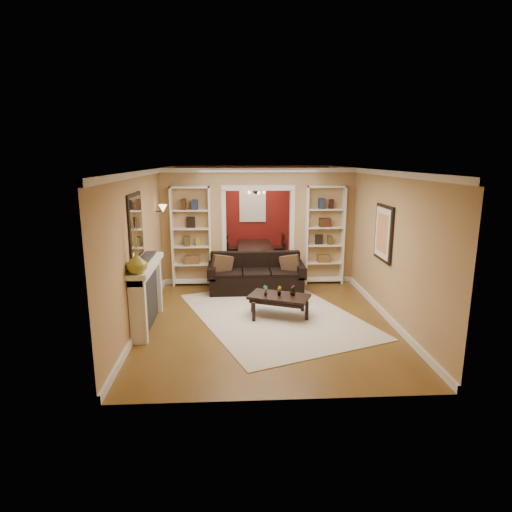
{
  "coord_description": "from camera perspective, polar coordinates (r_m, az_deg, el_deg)",
  "views": [
    {
      "loc": [
        -0.59,
        -8.72,
        2.91
      ],
      "look_at": [
        -0.16,
        -0.8,
        1.09
      ],
      "focal_mm": 30.0,
      "sensor_mm": 36.0,
      "label": 1
    }
  ],
  "objects": [
    {
      "name": "plant_center",
      "position": [
        7.99,
        3.1,
        -4.66
      ],
      "size": [
        0.1,
        0.11,
        0.18
      ],
      "primitive_type": "imported",
      "rotation": [
        0.0,
        0.0,
        1.8
      ],
      "color": "#336626",
      "rests_on": "coffee_table"
    },
    {
      "name": "wall_right",
      "position": [
        9.31,
        14.71,
        2.82
      ],
      "size": [
        0.0,
        8.0,
        8.0
      ],
      "primitive_type": "plane",
      "rotation": [
        1.57,
        0.0,
        -1.57
      ],
      "color": "tan",
      "rests_on": "ground"
    },
    {
      "name": "fireplace",
      "position": [
        7.74,
        -14.2,
        -5.04
      ],
      "size": [
        0.32,
        1.7,
        1.16
      ],
      "primitive_type": "cube",
      "color": "white",
      "rests_on": "floor"
    },
    {
      "name": "area_rug",
      "position": [
        8.21,
        2.45,
        -7.84
      ],
      "size": [
        3.85,
        4.47,
        0.01
      ],
      "primitive_type": "cube",
      "rotation": [
        0.0,
        0.0,
        0.37
      ],
      "color": "beige",
      "rests_on": "floor"
    },
    {
      "name": "plant_left",
      "position": [
        7.96,
        1.28,
        -4.6
      ],
      "size": [
        0.13,
        0.12,
        0.2
      ],
      "primitive_type": "imported",
      "rotation": [
        0.0,
        0.0,
        0.57
      ],
      "color": "#336626",
      "rests_on": "coffee_table"
    },
    {
      "name": "dining_chair_sw",
      "position": [
        12.02,
        -2.73,
        0.98
      ],
      "size": [
        0.43,
        0.43,
        0.86
      ],
      "primitive_type": "cube",
      "rotation": [
        0.0,
        0.0,
        1.58
      ],
      "color": "black",
      "rests_on": "floor"
    },
    {
      "name": "dining_chair_nw",
      "position": [
        11.44,
        -2.7,
        0.18
      ],
      "size": [
        0.47,
        0.47,
        0.79
      ],
      "primitive_type": "cube",
      "rotation": [
        0.0,
        0.0,
        1.81
      ],
      "color": "black",
      "rests_on": "floor"
    },
    {
      "name": "chandelier",
      "position": [
        11.47,
        -0.17,
        8.45
      ],
      "size": [
        0.5,
        0.5,
        0.3
      ],
      "primitive_type": "cube",
      "color": "#371F19",
      "rests_on": "ceiling"
    },
    {
      "name": "bookshelf_right",
      "position": [
        10.14,
        9.12,
        2.74
      ],
      "size": [
        0.9,
        0.3,
        2.3
      ],
      "primitive_type": "cube",
      "color": "white",
      "rests_on": "floor"
    },
    {
      "name": "partition_wall",
      "position": [
        10.06,
        0.28,
        3.98
      ],
      "size": [
        4.5,
        0.15,
        2.7
      ],
      "primitive_type": "cube",
      "color": "tan",
      "rests_on": "floor"
    },
    {
      "name": "pillow_right",
      "position": [
        9.52,
        4.58,
        -1.07
      ],
      "size": [
        0.44,
        0.28,
        0.42
      ],
      "primitive_type": "cube",
      "rotation": [
        0.0,
        0.0,
        -0.4
      ],
      "color": "brown",
      "rests_on": "sofa"
    },
    {
      "name": "framed_art",
      "position": [
        8.33,
        16.59,
        2.96
      ],
      "size": [
        0.04,
        0.85,
        1.05
      ],
      "primitive_type": "cube",
      "color": "black",
      "rests_on": "wall_right"
    },
    {
      "name": "bookshelf_left",
      "position": [
        9.96,
        -8.61,
        2.57
      ],
      "size": [
        0.9,
        0.3,
        2.3
      ],
      "primitive_type": "cube",
      "color": "white",
      "rests_on": "floor"
    },
    {
      "name": "dining_table",
      "position": [
        11.77,
        -0.03,
        0.07
      ],
      "size": [
        1.69,
        0.94,
        0.59
      ],
      "primitive_type": "imported",
      "rotation": [
        0.0,
        0.0,
        1.57
      ],
      "color": "black",
      "rests_on": "floor"
    },
    {
      "name": "vase",
      "position": [
        6.88,
        -15.63,
        -0.88
      ],
      "size": [
        0.42,
        0.42,
        0.34
      ],
      "primitive_type": "imported",
      "rotation": [
        0.0,
        0.0,
        -0.37
      ],
      "color": "olive",
      "rests_on": "fireplace"
    },
    {
      "name": "wall_sconce",
      "position": [
        9.47,
        -12.66,
        6.03
      ],
      "size": [
        0.18,
        0.18,
        0.22
      ],
      "primitive_type": "cube",
      "color": "#FFE0A5",
      "rests_on": "wall_left"
    },
    {
      "name": "wall_front",
      "position": [
        5.01,
        3.82,
        -5.28
      ],
      "size": [
        8.0,
        0.0,
        8.0
      ],
      "primitive_type": "plane",
      "rotation": [
        -1.57,
        0.0,
        0.0
      ],
      "color": "tan",
      "rests_on": "ground"
    },
    {
      "name": "pillow_left",
      "position": [
        9.44,
        -4.56,
        -1.1
      ],
      "size": [
        0.47,
        0.3,
        0.45
      ],
      "primitive_type": "cube",
      "rotation": [
        0.0,
        0.0,
        0.42
      ],
      "color": "brown",
      "rests_on": "sofa"
    },
    {
      "name": "red_back_panel",
      "position": [
        12.81,
        -0.46,
        5.76
      ],
      "size": [
        4.44,
        0.04,
        2.64
      ],
      "primitive_type": "cube",
      "color": "maroon",
      "rests_on": "floor"
    },
    {
      "name": "dining_chair_se",
      "position": [
        12.08,
        2.5,
        1.06
      ],
      "size": [
        0.48,
        0.48,
        0.87
      ],
      "primitive_type": "cube",
      "rotation": [
        0.0,
        0.0,
        -1.45
      ],
      "color": "black",
      "rests_on": "floor"
    },
    {
      "name": "wall_back",
      "position": [
        12.83,
        -0.47,
        5.91
      ],
      "size": [
        8.0,
        0.0,
        8.0
      ],
      "primitive_type": "plane",
      "rotation": [
        1.57,
        0.0,
        0.0
      ],
      "color": "tan",
      "rests_on": "ground"
    },
    {
      "name": "mirror",
      "position": [
        7.49,
        -15.77,
        3.89
      ],
      "size": [
        0.03,
        0.95,
        1.1
      ],
      "primitive_type": "cube",
      "color": "silver",
      "rests_on": "wall_left"
    },
    {
      "name": "plant_right",
      "position": [
        8.02,
        4.92,
        -4.56
      ],
      "size": [
        0.12,
        0.12,
        0.2
      ],
      "primitive_type": "imported",
      "rotation": [
        0.0,
        0.0,
        4.66
      ],
      "color": "#336626",
      "rests_on": "coffee_table"
    },
    {
      "name": "sofa",
      "position": [
        9.52,
        0.02,
        -2.29
      ],
      "size": [
        2.13,
        0.92,
        0.83
      ],
      "primitive_type": "cube",
      "color": "black",
      "rests_on": "floor"
    },
    {
      "name": "coffee_table",
      "position": [
        8.08,
        3.08,
        -6.66
      ],
      "size": [
        1.24,
        0.97,
        0.41
      ],
      "primitive_type": "cube",
      "rotation": [
        0.0,
        0.0,
        -0.4
      ],
      "color": "black",
      "rests_on": "floor"
    },
    {
      "name": "dining_window",
      "position": [
        12.74,
        -0.46,
        6.77
      ],
      "size": [
        0.78,
        0.03,
        0.98
      ],
      "primitive_type": "cube",
      "color": "#8CA5CC",
      "rests_on": "wall_back"
    },
    {
      "name": "wall_left",
      "position": [
        9.02,
        -13.7,
        2.56
      ],
      "size": [
        0.0,
        8.0,
        8.0
      ],
      "primitive_type": "plane",
      "rotation": [
        1.57,
        0.0,
        1.57
      ],
      "color": "tan",
      "rests_on": "ground"
    },
    {
      "name": "ceiling",
      "position": [
        8.75,
        0.76,
        11.52
      ],
      "size": [
        8.0,
        8.0,
        0.0
      ],
      "primitive_type": "plane",
      "rotation": [
        3.14,
        0.0,
        0.0
      ],
      "color": "white",
      "rests_on": "ground"
    },
    {
      "name": "floor",
      "position": [
        9.22,
        0.71,
        -5.51
      ],
      "size": [
        8.0,
        8.0,
        0.0
      ],
      "primitive_type": "plane",
      "color": "brown",
      "rests_on": "ground"
    },
    {
      "name": "dining_chair_ne",
      "position": [
        11.51,
        2.78,
        0.15
      ],
      "size": [
        0.43,
        0.43,
        0.75
      ],
      "primitive_type": "cube",
      "rotation": [
        0.0,
        0.0,
        -1.74
      ],
      "color": "black",
      "rests_on": "floor"
    }
  ]
}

